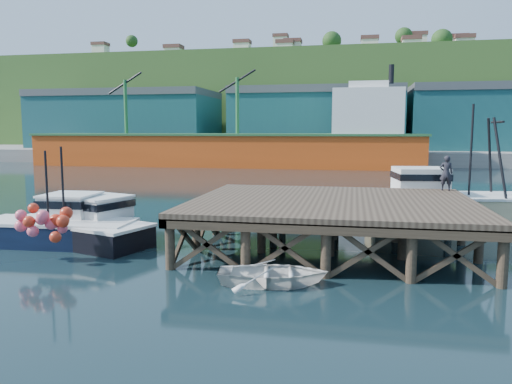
% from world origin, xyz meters
% --- Properties ---
extents(ground, '(300.00, 300.00, 0.00)m').
position_xyz_m(ground, '(0.00, 0.00, 0.00)').
color(ground, black).
rests_on(ground, ground).
extents(wharf, '(12.00, 10.00, 2.62)m').
position_xyz_m(wharf, '(5.50, -0.19, 1.94)').
color(wharf, brown).
rests_on(wharf, ground).
extents(far_quay, '(160.00, 40.00, 2.00)m').
position_xyz_m(far_quay, '(0.00, 70.00, 1.00)').
color(far_quay, gray).
rests_on(far_quay, ground).
extents(warehouse_left, '(32.00, 16.00, 9.00)m').
position_xyz_m(warehouse_left, '(-35.00, 65.00, 6.50)').
color(warehouse_left, '#195255').
rests_on(warehouse_left, far_quay).
extents(warehouse_mid, '(28.00, 16.00, 9.00)m').
position_xyz_m(warehouse_mid, '(0.00, 65.00, 6.50)').
color(warehouse_mid, '#195255').
rests_on(warehouse_mid, far_quay).
extents(warehouse_right, '(30.00, 16.00, 9.00)m').
position_xyz_m(warehouse_right, '(30.00, 65.00, 6.50)').
color(warehouse_right, '#195255').
rests_on(warehouse_right, far_quay).
extents(cargo_ship, '(55.50, 10.00, 13.75)m').
position_xyz_m(cargo_ship, '(-8.46, 48.00, 3.31)').
color(cargo_ship, '#DA4B14').
rests_on(cargo_ship, ground).
extents(hillside, '(220.00, 50.00, 22.00)m').
position_xyz_m(hillside, '(0.00, 100.00, 11.00)').
color(hillside, '#2D511E').
rests_on(hillside, ground).
extents(boat_navy, '(6.89, 3.74, 4.25)m').
position_xyz_m(boat_navy, '(-6.57, -1.62, 0.85)').
color(boat_navy, '#0E1833').
rests_on(boat_navy, ground).
extents(boat_black, '(7.61, 6.31, 4.42)m').
position_xyz_m(boat_black, '(-5.73, -1.22, 0.81)').
color(boat_black, black).
rests_on(boat_black, ground).
extents(trawler, '(10.07, 4.74, 6.49)m').
position_xyz_m(trawler, '(11.83, 6.50, 1.34)').
color(trawler, beige).
rests_on(trawler, ground).
extents(dinghy, '(4.02, 3.15, 0.76)m').
position_xyz_m(dinghy, '(3.83, -5.80, 0.38)').
color(dinghy, silver).
rests_on(dinghy, ground).
extents(dockworker, '(0.66, 0.45, 1.74)m').
position_xyz_m(dockworker, '(10.90, 4.36, 3.00)').
color(dockworker, black).
rests_on(dockworker, wharf).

